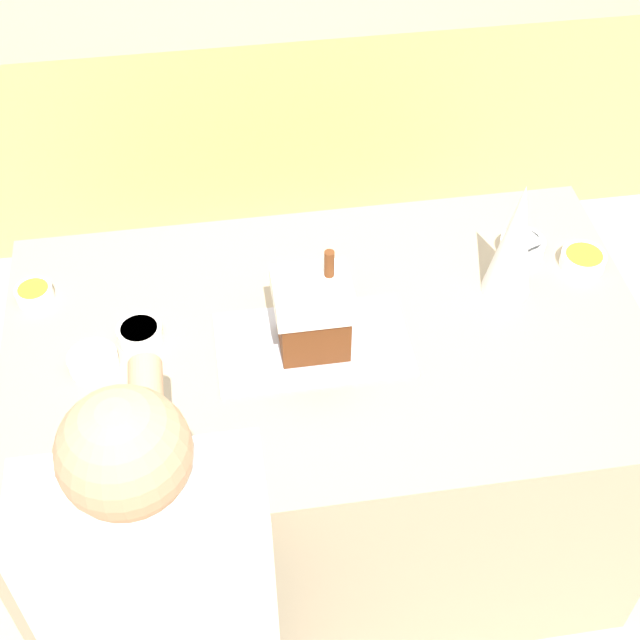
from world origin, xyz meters
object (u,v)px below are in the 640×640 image
(candy_bowl_front_corner, at_px, (34,293))
(candy_bowl_center_rear, at_px, (140,333))
(candy_bowl_near_tray_left, at_px, (583,259))
(person, at_px, (176,639))
(candy_bowl_far_right, at_px, (93,361))
(candy_bowl_beside_tree, at_px, (522,246))
(decorative_tree, at_px, (515,240))
(baking_tray, at_px, (313,344))
(gingerbread_house, at_px, (313,313))

(candy_bowl_front_corner, height_order, candy_bowl_center_rear, same)
(candy_bowl_near_tray_left, bearing_deg, person, -143.53)
(candy_bowl_far_right, bearing_deg, candy_bowl_beside_tree, 11.76)
(decorative_tree, relative_size, candy_bowl_far_right, 2.82)
(decorative_tree, distance_m, candy_bowl_center_rear, 0.97)
(baking_tray, height_order, person, person)
(candy_bowl_front_corner, distance_m, person, 1.00)
(candy_bowl_far_right, height_order, candy_bowl_center_rear, same)
(decorative_tree, bearing_deg, candy_bowl_center_rear, -177.91)
(candy_bowl_near_tray_left, distance_m, candy_bowl_far_right, 1.32)
(gingerbread_house, xyz_separation_m, candy_bowl_center_rear, (-0.42, 0.09, -0.09))
(baking_tray, distance_m, person, 0.77)
(baking_tray, xyz_separation_m, candy_bowl_center_rear, (-0.42, 0.09, 0.02))
(candy_bowl_beside_tree, height_order, person, person)
(candy_bowl_near_tray_left, relative_size, candy_bowl_far_right, 1.01)
(gingerbread_house, relative_size, candy_bowl_front_corner, 2.84)
(decorative_tree, relative_size, person, 0.22)
(decorative_tree, bearing_deg, gingerbread_house, -167.03)
(candy_bowl_near_tray_left, xyz_separation_m, person, (-1.15, -0.85, -0.11))
(gingerbread_house, height_order, decorative_tree, decorative_tree)
(baking_tray, relative_size, candy_bowl_far_right, 3.97)
(candy_bowl_near_tray_left, relative_size, candy_bowl_beside_tree, 0.99)
(candy_bowl_center_rear, relative_size, candy_bowl_beside_tree, 0.92)
(decorative_tree, distance_m, candy_bowl_near_tray_left, 0.28)
(decorative_tree, bearing_deg, candy_bowl_beside_tree, 56.91)
(candy_bowl_near_tray_left, xyz_separation_m, candy_bowl_far_right, (-1.30, -0.17, 0.00))
(candy_bowl_front_corner, xyz_separation_m, candy_bowl_far_right, (0.16, -0.26, 0.00))
(baking_tray, xyz_separation_m, gingerbread_house, (0.00, 0.00, 0.11))
(baking_tray, height_order, decorative_tree, decorative_tree)
(candy_bowl_near_tray_left, distance_m, person, 1.43)
(gingerbread_house, distance_m, candy_bowl_far_right, 0.55)
(baking_tray, bearing_deg, candy_bowl_far_right, 178.85)
(candy_bowl_far_right, bearing_deg, candy_bowl_front_corner, 121.05)
(decorative_tree, xyz_separation_m, candy_bowl_far_right, (-1.07, -0.11, -0.15))
(baking_tray, height_order, candy_bowl_far_right, candy_bowl_far_right)
(candy_bowl_front_corner, xyz_separation_m, candy_bowl_center_rear, (0.27, -0.18, 0.00))
(candy_bowl_near_tray_left, relative_size, person, 0.08)
(gingerbread_house, distance_m, candy_bowl_near_tray_left, 0.79)
(gingerbread_house, relative_size, decorative_tree, 0.81)
(candy_bowl_far_right, height_order, candy_bowl_beside_tree, candy_bowl_beside_tree)
(decorative_tree, bearing_deg, candy_bowl_near_tray_left, 13.56)
(gingerbread_house, relative_size, candy_bowl_beside_tree, 2.24)
(gingerbread_house, bearing_deg, candy_bowl_beside_tree, 22.15)
(candy_bowl_near_tray_left, bearing_deg, gingerbread_house, -166.85)
(candy_bowl_center_rear, distance_m, person, 0.76)
(baking_tray, distance_m, candy_bowl_near_tray_left, 0.79)
(candy_bowl_far_right, relative_size, person, 0.08)
(baking_tray, bearing_deg, candy_bowl_near_tray_left, 13.16)
(candy_bowl_beside_tree, bearing_deg, baking_tray, -157.85)
(candy_bowl_near_tray_left, height_order, candy_bowl_beside_tree, candy_bowl_beside_tree)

